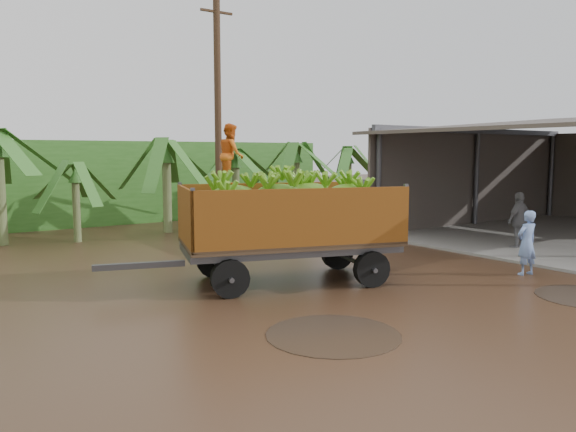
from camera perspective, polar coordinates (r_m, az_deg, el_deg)
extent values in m
plane|color=black|center=(13.39, 9.62, -7.07)|extent=(100.00, 100.00, 0.00)
cube|color=#383330|center=(25.24, 18.23, 3.64)|extent=(12.00, 0.12, 4.00)
cube|color=#2D661E|center=(26.29, -19.03, 3.27)|extent=(22.00, 3.00, 3.60)
cube|color=#47474C|center=(12.96, -14.87, -4.88)|extent=(1.95, 0.74, 0.13)
imported|color=#D75F19|center=(13.48, -5.80, 6.24)|extent=(0.77, 0.86, 1.46)
imported|color=#7899DC|center=(15.52, 23.09, -2.52)|extent=(0.66, 0.48, 1.66)
imported|color=slate|center=(19.46, 22.43, -0.45)|extent=(1.10, 0.48, 1.86)
cylinder|color=#47301E|center=(19.98, -7.12, 9.73)|extent=(0.24, 0.24, 8.52)
cube|color=#47301E|center=(20.51, -7.27, 19.89)|extent=(1.20, 0.08, 0.08)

